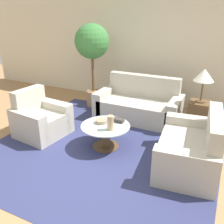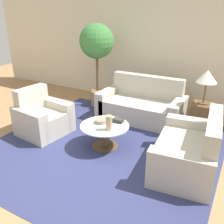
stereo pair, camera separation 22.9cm
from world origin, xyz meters
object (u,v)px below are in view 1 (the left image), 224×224
(loveseat, at_px, (193,150))
(potted_plant, at_px, (92,47))
(table_lamp, at_px, (204,76))
(book_stack, at_px, (119,120))
(coffee_table, at_px, (106,133))
(armchair, at_px, (40,120))
(bowl, at_px, (101,121))
(sofa_main, at_px, (139,105))
(vase, at_px, (110,123))

(loveseat, distance_m, potted_plant, 3.22)
(table_lamp, height_order, book_stack, table_lamp)
(coffee_table, xyz_separation_m, table_lamp, (1.31, 1.32, 0.82))
(armchair, relative_size, bowl, 4.73)
(potted_plant, xyz_separation_m, book_stack, (1.30, -1.41, -0.97))
(table_lamp, height_order, bowl, table_lamp)
(coffee_table, distance_m, table_lamp, 2.03)
(loveseat, relative_size, potted_plant, 0.75)
(loveseat, bearing_deg, bowl, -96.42)
(sofa_main, relative_size, vase, 7.22)
(potted_plant, relative_size, book_stack, 10.61)
(sofa_main, xyz_separation_m, armchair, (-1.40, -1.52, -0.00))
(armchair, distance_m, vase, 1.48)
(coffee_table, xyz_separation_m, bowl, (-0.11, 0.05, 0.17))
(sofa_main, xyz_separation_m, book_stack, (0.05, -1.20, 0.15))
(loveseat, xyz_separation_m, coffee_table, (-1.42, -0.04, -0.02))
(armchair, xyz_separation_m, coffee_table, (1.31, 0.10, -0.02))
(coffee_table, distance_m, bowl, 0.21)
(vase, bearing_deg, sofa_main, 92.24)
(vase, distance_m, book_stack, 0.34)
(armchair, bearing_deg, vase, -83.52)
(bowl, bearing_deg, table_lamp, 41.69)
(bowl, bearing_deg, sofa_main, 81.87)
(loveseat, bearing_deg, book_stack, -103.77)
(table_lamp, xyz_separation_m, bowl, (-1.42, -1.26, -0.65))
(loveseat, bearing_deg, table_lamp, 178.89)
(table_lamp, bearing_deg, bowl, -138.31)
(loveseat, height_order, coffee_table, loveseat)
(table_lamp, distance_m, vase, 1.92)
(loveseat, xyz_separation_m, table_lamp, (-0.11, 1.27, 0.81))
(potted_plant, xyz_separation_m, bowl, (1.05, -1.57, -0.97))
(armchair, bearing_deg, bowl, -75.74)
(sofa_main, bearing_deg, bowl, -98.13)
(table_lamp, bearing_deg, potted_plant, 172.83)
(sofa_main, distance_m, potted_plant, 1.69)
(table_lamp, distance_m, potted_plant, 2.51)
(armchair, relative_size, potted_plant, 0.49)
(loveseat, distance_m, coffee_table, 1.42)
(vase, bearing_deg, potted_plant, 126.87)
(loveseat, bearing_deg, potted_plant, -127.57)
(loveseat, height_order, potted_plant, potted_plant)
(sofa_main, relative_size, loveseat, 1.23)
(loveseat, relative_size, table_lamp, 2.29)
(potted_plant, relative_size, vase, 7.84)
(sofa_main, distance_m, armchair, 2.06)
(coffee_table, distance_m, potted_plant, 2.30)
(armchair, xyz_separation_m, potted_plant, (0.16, 1.73, 1.12))
(coffee_table, xyz_separation_m, book_stack, (0.14, 0.22, 0.17))
(coffee_table, height_order, vase, vase)
(armchair, bearing_deg, sofa_main, -35.86)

